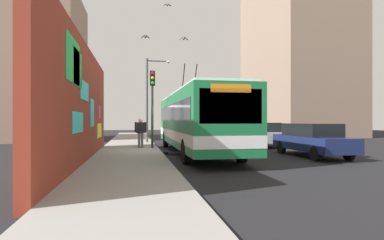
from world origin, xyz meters
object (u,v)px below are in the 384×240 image
parked_car_white (235,131)px  pedestrian_midblock (141,130)px  parked_car_champagne (216,129)px  parked_car_navy (312,139)px  traffic_light (152,96)px  parked_car_silver (262,134)px  city_bus (195,120)px  street_lamp (150,94)px

parked_car_white → pedestrian_midblock: 10.73m
parked_car_champagne → pedestrian_midblock: (-13.43, 8.00, 0.32)m
parked_car_navy → pedestrian_midblock: pedestrian_midblock is taller
traffic_light → parked_car_white: bearing=-44.0°
pedestrian_midblock → parked_car_silver: bearing=-80.7°
city_bus → parked_car_white: (9.25, -5.20, -0.94)m
city_bus → traffic_light: (1.65, 2.15, 1.33)m
parked_car_navy → street_lamp: 12.20m
parked_car_white → parked_car_navy: bearing=-180.0°
parked_car_white → traffic_light: (-7.60, 7.35, 2.27)m
parked_car_navy → parked_car_champagne: bearing=-0.0°
parked_car_silver → street_lamp: bearing=64.7°
pedestrian_midblock → street_lamp: street_lamp is taller
parked_car_navy → street_lamp: street_lamp is taller
parked_car_champagne → street_lamp: street_lamp is taller
city_bus → pedestrian_midblock: (2.11, 2.80, -0.62)m
parked_car_champagne → street_lamp: (-8.70, 7.24, 2.84)m
pedestrian_midblock → parked_car_white: bearing=-48.2°
city_bus → parked_car_white: city_bus is taller
pedestrian_midblock → traffic_light: size_ratio=0.39×
parked_car_navy → pedestrian_midblock: bearing=59.7°
parked_car_white → parked_car_champagne: 6.29m
parked_car_navy → parked_car_white: 11.81m
street_lamp → parked_car_silver: bearing=-115.3°
parked_car_navy → parked_car_champagne: size_ratio=1.01×
parked_car_champagne → street_lamp: size_ratio=0.79×
parked_car_white → parked_car_champagne: same height
parked_car_navy → parked_car_champagne: same height
parked_car_silver → parked_car_champagne: 12.12m
parked_car_navy → traffic_light: size_ratio=1.10×
parked_car_navy → street_lamp: size_ratio=0.80×
parked_car_silver → parked_car_champagne: same height
parked_car_silver → traffic_light: bearing=103.5°
parked_car_silver → street_lamp: 8.49m
parked_car_navy → street_lamp: (9.40, 7.24, 2.84)m
parked_car_silver → pedestrian_midblock: size_ratio=2.48×
parked_car_white → city_bus: bearing=150.7°
city_bus → parked_car_white: bearing=-29.3°
parked_car_champagne → parked_car_silver: bearing=180.0°
city_bus → street_lamp: street_lamp is taller
parked_car_navy → pedestrian_midblock: size_ratio=2.85×
parked_car_silver → parked_car_white: size_ratio=0.91×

